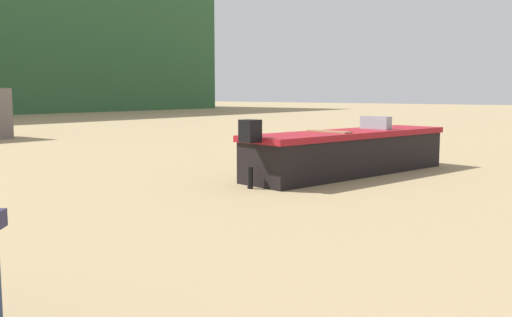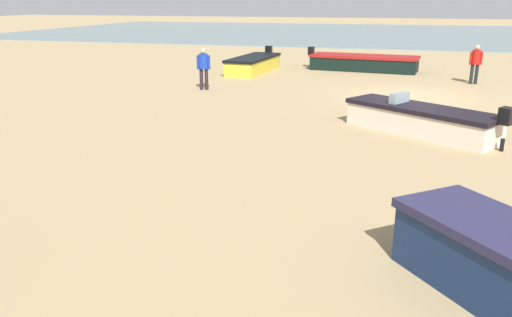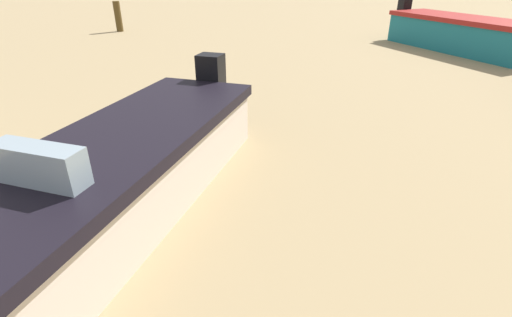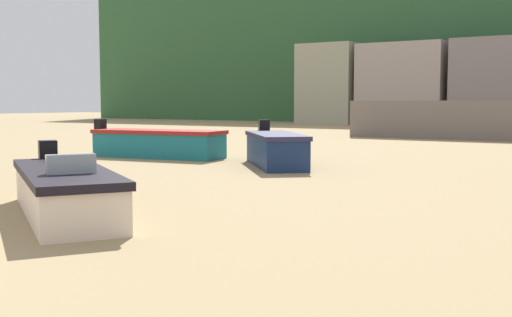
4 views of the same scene
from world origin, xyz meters
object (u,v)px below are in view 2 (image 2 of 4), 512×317
at_px(boat_black_2, 364,63).
at_px(beach_walker_foreground, 476,61).
at_px(boat_yellow_4, 254,64).
at_px(beach_walker_distant, 204,65).
at_px(boat_cream_0, 421,120).

height_order(boat_black_2, beach_walker_foreground, beach_walker_foreground).
bearing_deg(boat_yellow_4, beach_walker_distant, 89.43).
bearing_deg(beach_walker_distant, boat_yellow_4, -109.87).
bearing_deg(boat_yellow_4, boat_black_2, -153.65).
xyz_separation_m(beach_walker_foreground, beach_walker_distant, (10.42, 4.41, 0.00)).
relative_size(boat_yellow_4, beach_walker_foreground, 2.85).
height_order(beach_walker_foreground, beach_walker_distant, same).
distance_m(beach_walker_foreground, beach_walker_distant, 11.32).
bearing_deg(beach_walker_foreground, beach_walker_distant, -170.78).
bearing_deg(beach_walker_distant, boat_cream_0, 134.33).
distance_m(boat_cream_0, boat_yellow_4, 12.71).
relative_size(boat_cream_0, boat_yellow_4, 0.89).
distance_m(boat_black_2, beach_walker_foreground, 5.69).
bearing_deg(boat_cream_0, boat_yellow_4, 69.98).
relative_size(boat_black_2, beach_walker_foreground, 3.45).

